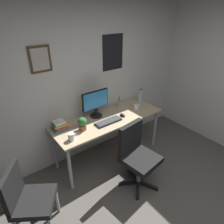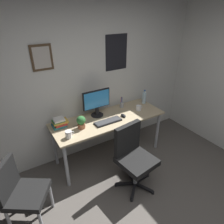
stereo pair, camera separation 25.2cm
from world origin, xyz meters
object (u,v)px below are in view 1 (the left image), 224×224
at_px(monitor, 96,103).
at_px(coffee_mug_near, 71,137).
at_px(coffee_mug_far, 136,107).
at_px(water_bottle, 140,97).
at_px(side_chair, 27,198).
at_px(keyboard, 108,122).
at_px(computer_mouse, 123,115).
at_px(potted_plant, 82,123).
at_px(pen_cup, 119,104).
at_px(office_chair, 136,153).
at_px(book_stack_left, 60,125).

distance_m(monitor, coffee_mug_near, 0.73).
bearing_deg(coffee_mug_far, water_bottle, 33.83).
bearing_deg(side_chair, keyboard, 16.17).
distance_m(monitor, computer_mouse, 0.48).
relative_size(side_chair, potted_plant, 4.49).
bearing_deg(water_bottle, coffee_mug_far, -146.17).
bearing_deg(pen_cup, coffee_mug_near, -160.89).
distance_m(keyboard, coffee_mug_near, 0.66).
height_order(computer_mouse, pen_cup, pen_cup).
bearing_deg(office_chair, monitor, 95.68).
relative_size(monitor, water_bottle, 1.82).
height_order(pen_cup, book_stack_left, pen_cup).
height_order(computer_mouse, water_bottle, water_bottle).
bearing_deg(water_bottle, potted_plant, -172.12).
height_order(potted_plant, pen_cup, pen_cup).
height_order(office_chair, coffee_mug_far, office_chair).
relative_size(office_chair, computer_mouse, 8.64).
bearing_deg(keyboard, coffee_mug_far, 6.13).
bearing_deg(computer_mouse, potted_plant, 176.79).
distance_m(office_chair, computer_mouse, 0.71).
height_order(monitor, coffee_mug_far, monitor).
bearing_deg(coffee_mug_far, office_chair, -132.32).
height_order(side_chair, monitor, monitor).
distance_m(office_chair, potted_plant, 0.86).
bearing_deg(monitor, coffee_mug_far, -17.18).
height_order(side_chair, coffee_mug_far, side_chair).
bearing_deg(potted_plant, pen_cup, 16.32).
xyz_separation_m(computer_mouse, pen_cup, (0.17, 0.30, 0.04)).
distance_m(water_bottle, coffee_mug_far, 0.32).
bearing_deg(coffee_mug_near, water_bottle, 11.36).
xyz_separation_m(office_chair, side_chair, (-1.42, 0.19, -0.03)).
relative_size(monitor, coffee_mug_far, 3.78).
xyz_separation_m(office_chair, computer_mouse, (0.25, 0.61, 0.25)).
height_order(side_chair, potted_plant, potted_plant).
relative_size(office_chair, side_chair, 1.09).
xyz_separation_m(side_chair, keyboard, (1.38, 0.40, 0.27)).
bearing_deg(computer_mouse, water_bottle, 20.12).
height_order(water_bottle, coffee_mug_far, water_bottle).
relative_size(potted_plant, book_stack_left, 0.87).
relative_size(keyboard, book_stack_left, 1.92).
relative_size(office_chair, monitor, 2.07).
xyz_separation_m(side_chair, book_stack_left, (0.71, 0.67, 0.32)).
height_order(coffee_mug_near, potted_plant, potted_plant).
bearing_deg(coffee_mug_far, computer_mouse, -172.10).
relative_size(keyboard, coffee_mug_far, 3.53).
relative_size(office_chair, keyboard, 2.21).
xyz_separation_m(water_bottle, coffee_mug_far, (-0.26, -0.17, -0.06)).
bearing_deg(office_chair, keyboard, 94.52).
xyz_separation_m(computer_mouse, potted_plant, (-0.71, 0.04, 0.09)).
xyz_separation_m(office_chair, potted_plant, (-0.46, 0.65, 0.33)).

